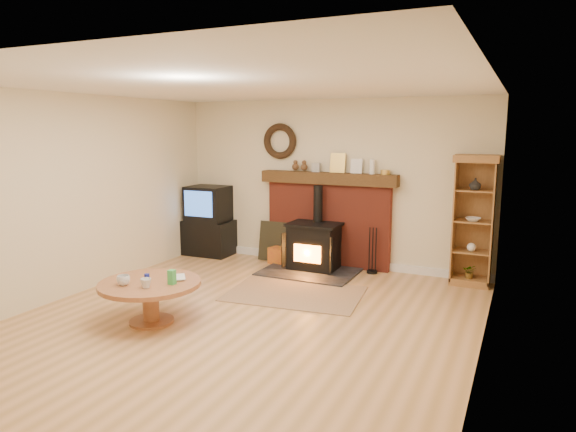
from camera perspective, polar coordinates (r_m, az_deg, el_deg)
The scene contains 11 objects.
ground at distance 5.96m, azimuth -4.89°, elevation -11.49°, with size 5.50×5.50×0.00m, color #AF8149.
room_shell at distance 5.67m, azimuth -4.82°, elevation 5.26°, with size 5.02×5.52×2.61m.
chimney_breast at distance 8.10m, azimuth 4.46°, elevation 0.07°, with size 2.20×0.22×1.78m.
wood_stove at distance 7.85m, azimuth 2.83°, elevation -3.54°, with size 1.40×1.00×1.29m.
area_rug at distance 6.83m, azimuth 0.77°, elevation -8.61°, with size 1.73×1.19×0.01m, color brown.
tv_unit at distance 8.91m, azimuth -8.80°, elevation -0.66°, with size 0.82×0.59×1.19m.
curio_cabinet at distance 7.49m, azimuth 19.91°, elevation -0.46°, with size 0.58×0.42×1.80m.
firelog_box at distance 8.25m, azimuth -0.59°, elevation -4.48°, with size 0.42×0.26×0.26m, color orange.
leaning_painting at distance 8.43m, azimuth -1.53°, elevation -2.83°, with size 0.54×0.03×0.65m, color black.
fire_tools at distance 7.85m, azimuth 9.33°, elevation -5.34°, with size 0.16×0.16×0.70m.
coffee_table at distance 5.96m, azimuth -15.09°, elevation -7.89°, with size 1.13×1.13×0.64m.
Camera 1 is at (2.79, -4.81, 2.15)m, focal length 32.00 mm.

